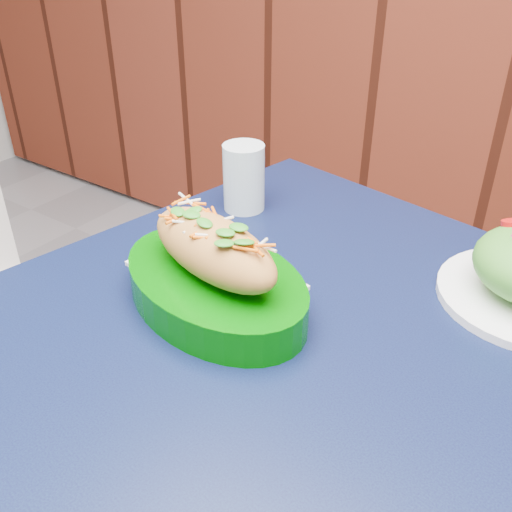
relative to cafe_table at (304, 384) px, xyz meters
The scene contains 3 objects.
cafe_table is the anchor object (origin of this frame).
banh_mi_basket 0.19m from the cafe_table, behind, with size 0.32×0.25×0.13m.
water_glass 0.38m from the cafe_table, 138.93° to the left, with size 0.07×0.07×0.11m, color silver.
Camera 1 is at (0.32, 1.30, 1.20)m, focal length 40.00 mm.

